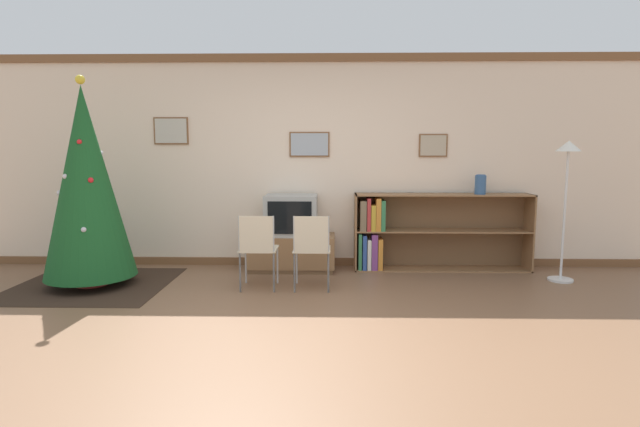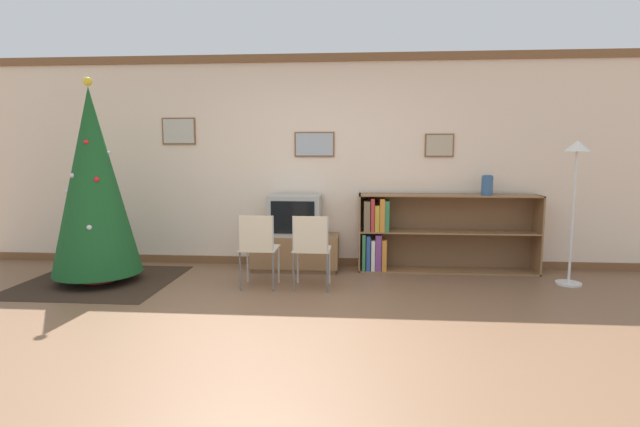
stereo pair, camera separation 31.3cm
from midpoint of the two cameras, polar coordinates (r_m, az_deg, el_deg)
ground_plane at (r=4.30m, az=-2.16°, el=-13.27°), size 24.00×24.00×0.00m
wall_back at (r=6.47m, az=0.35°, el=5.92°), size 8.82×0.11×2.70m
area_rug at (r=6.26m, az=-22.62°, el=-7.18°), size 1.68×1.61×0.01m
christmas_tree at (r=6.09m, az=-23.15°, el=3.31°), size 0.98×0.98×2.29m
tv_console at (r=6.31m, az=-1.41°, el=-4.44°), size 1.08×0.49×0.45m
television at (r=6.22m, az=-1.42°, el=-0.17°), size 0.64×0.47×0.50m
folding_chair_left at (r=5.42m, az=-5.47°, el=-3.74°), size 0.40×0.40×0.82m
folding_chair_right at (r=5.35m, az=0.66°, el=-3.86°), size 0.40×0.40×0.82m
bookshelf at (r=6.37m, az=12.53°, el=-2.20°), size 2.19×0.36×0.96m
vase at (r=6.42m, az=19.90°, el=3.09°), size 0.14×0.14×0.24m
standing_lamp at (r=6.22m, az=28.47°, el=3.91°), size 0.28×0.28×1.61m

